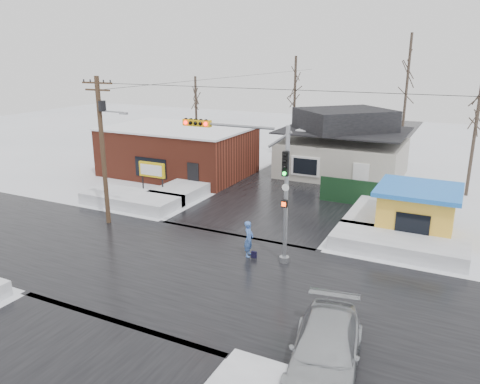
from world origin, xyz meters
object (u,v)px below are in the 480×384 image
at_px(car, 325,351).
at_px(utility_pole, 103,143).
at_px(traffic_signal, 257,173).
at_px(kiosk, 417,211).
at_px(pedestrian, 249,239).
at_px(marquee_sign, 152,171).

bearing_deg(car, utility_pole, 144.29).
bearing_deg(traffic_signal, car, -51.48).
xyz_separation_m(traffic_signal, kiosk, (7.07, 7.03, -3.08)).
bearing_deg(traffic_signal, kiosk, 44.84).
bearing_deg(pedestrian, traffic_signal, -82.73).
bearing_deg(kiosk, marquee_sign, -178.45).
distance_m(kiosk, car, 14.47).
bearing_deg(marquee_sign, utility_pole, -79.87).
xyz_separation_m(utility_pole, pedestrian, (9.99, -0.64, -4.15)).
height_order(traffic_signal, pedestrian, traffic_signal).
distance_m(marquee_sign, pedestrian, 12.93).
height_order(marquee_sign, kiosk, kiosk).
relative_size(traffic_signal, marquee_sign, 2.75).
relative_size(traffic_signal, car, 1.26).
distance_m(utility_pole, car, 18.57).
distance_m(pedestrian, car, 9.59).
distance_m(traffic_signal, car, 10.14).
relative_size(kiosk, pedestrian, 2.39).
bearing_deg(utility_pole, traffic_signal, -2.95).
height_order(utility_pole, marquee_sign, utility_pole).
bearing_deg(kiosk, pedestrian, -136.19).
relative_size(pedestrian, car, 0.34).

